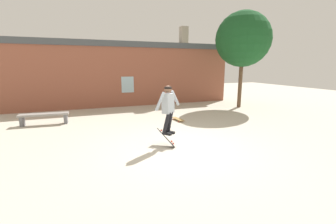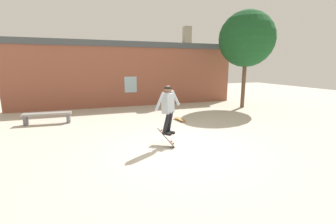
{
  "view_description": "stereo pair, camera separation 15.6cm",
  "coord_description": "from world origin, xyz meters",
  "px_view_note": "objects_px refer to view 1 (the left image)",
  "views": [
    {
      "loc": [
        -2.43,
        -5.61,
        2.31
      ],
      "look_at": [
        -0.21,
        0.26,
        1.01
      ],
      "focal_mm": 24.0,
      "sensor_mm": 36.0,
      "label": 1
    },
    {
      "loc": [
        -2.28,
        -5.67,
        2.31
      ],
      "look_at": [
        -0.21,
        0.26,
        1.01
      ],
      "focal_mm": 24.0,
      "sensor_mm": 36.0,
      "label": 2
    }
  ],
  "objects_px": {
    "tree_right": "(243,39)",
    "skateboard_flipping": "(166,138)",
    "skater": "(168,106)",
    "skateboard_resting": "(178,119)",
    "park_bench": "(44,116)"
  },
  "relations": [
    {
      "from": "tree_right",
      "to": "skateboard_resting",
      "type": "xyz_separation_m",
      "value": [
        -4.52,
        -1.76,
        -3.62
      ]
    },
    {
      "from": "skater",
      "to": "skateboard_resting",
      "type": "distance_m",
      "value": 3.31
    },
    {
      "from": "skateboard_flipping",
      "to": "tree_right",
      "type": "bearing_deg",
      "value": 98.95
    },
    {
      "from": "skateboard_resting",
      "to": "park_bench",
      "type": "bearing_deg",
      "value": 69.75
    },
    {
      "from": "skateboard_flipping",
      "to": "skateboard_resting",
      "type": "xyz_separation_m",
      "value": [
        1.53,
        2.69,
        -0.16
      ]
    },
    {
      "from": "skateboard_flipping",
      "to": "skateboard_resting",
      "type": "relative_size",
      "value": 0.9
    },
    {
      "from": "park_bench",
      "to": "skateboard_flipping",
      "type": "xyz_separation_m",
      "value": [
        3.72,
        -3.95,
        -0.11
      ]
    },
    {
      "from": "park_bench",
      "to": "skater",
      "type": "relative_size",
      "value": 1.29
    },
    {
      "from": "park_bench",
      "to": "skateboard_resting",
      "type": "relative_size",
      "value": 2.28
    },
    {
      "from": "skater",
      "to": "skateboard_flipping",
      "type": "relative_size",
      "value": 1.98
    },
    {
      "from": "tree_right",
      "to": "skateboard_resting",
      "type": "bearing_deg",
      "value": -158.7
    },
    {
      "from": "tree_right",
      "to": "skateboard_resting",
      "type": "distance_m",
      "value": 6.06
    },
    {
      "from": "tree_right",
      "to": "skateboard_flipping",
      "type": "relative_size",
      "value": 7.24
    },
    {
      "from": "tree_right",
      "to": "park_bench",
      "type": "relative_size",
      "value": 2.84
    },
    {
      "from": "skateboard_flipping",
      "to": "skateboard_resting",
      "type": "distance_m",
      "value": 3.09
    }
  ]
}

